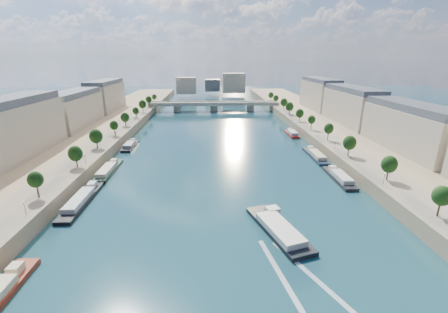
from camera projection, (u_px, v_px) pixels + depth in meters
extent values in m
plane|color=#0D283A|center=(218.00, 152.00, 149.12)|extent=(700.00, 700.00, 0.00)
cube|color=#9E8460|center=(70.00, 149.00, 145.06)|extent=(44.00, 520.00, 5.00)
cube|color=#9E8460|center=(360.00, 145.00, 151.61)|extent=(44.00, 520.00, 5.00)
cube|color=gray|center=(100.00, 143.00, 144.94)|extent=(14.00, 520.00, 0.10)
cube|color=gray|center=(331.00, 140.00, 150.12)|extent=(14.00, 520.00, 0.10)
cylinder|color=#382B1E|center=(40.00, 190.00, 89.46)|extent=(0.50, 0.50, 3.82)
ellipsoid|color=black|center=(37.00, 179.00, 88.33)|extent=(4.80, 4.80, 5.52)
cylinder|color=#382B1E|center=(74.00, 163.00, 112.21)|extent=(0.50, 0.50, 3.82)
ellipsoid|color=black|center=(73.00, 154.00, 111.08)|extent=(4.80, 4.80, 5.52)
cylinder|color=#382B1E|center=(97.00, 145.00, 134.96)|extent=(0.50, 0.50, 3.82)
ellipsoid|color=black|center=(96.00, 138.00, 133.83)|extent=(4.80, 4.80, 5.52)
cylinder|color=#382B1E|center=(113.00, 133.00, 157.71)|extent=(0.50, 0.50, 3.82)
ellipsoid|color=black|center=(112.00, 126.00, 156.58)|extent=(4.80, 4.80, 5.52)
cylinder|color=#382B1E|center=(125.00, 123.00, 180.46)|extent=(0.50, 0.50, 3.82)
ellipsoid|color=black|center=(124.00, 117.00, 179.33)|extent=(4.80, 4.80, 5.52)
cylinder|color=#382B1E|center=(134.00, 116.00, 203.21)|extent=(0.50, 0.50, 3.82)
ellipsoid|color=black|center=(134.00, 110.00, 202.07)|extent=(4.80, 4.80, 5.52)
cylinder|color=#382B1E|center=(142.00, 110.00, 225.96)|extent=(0.50, 0.50, 3.82)
ellipsoid|color=black|center=(142.00, 105.00, 224.82)|extent=(4.80, 4.80, 5.52)
cylinder|color=#382B1E|center=(148.00, 105.00, 248.70)|extent=(0.50, 0.50, 3.82)
ellipsoid|color=black|center=(148.00, 101.00, 247.57)|extent=(4.80, 4.80, 5.52)
cylinder|color=#382B1E|center=(153.00, 101.00, 271.45)|extent=(0.50, 0.50, 3.82)
ellipsoid|color=black|center=(153.00, 97.00, 270.32)|extent=(4.80, 4.80, 5.52)
cylinder|color=#382B1E|center=(433.00, 207.00, 79.30)|extent=(0.50, 0.50, 3.82)
ellipsoid|color=black|center=(436.00, 195.00, 78.17)|extent=(4.80, 4.80, 5.52)
cylinder|color=#382B1E|center=(383.00, 174.00, 102.05)|extent=(0.50, 0.50, 3.82)
ellipsoid|color=black|center=(385.00, 164.00, 100.92)|extent=(4.80, 4.80, 5.52)
cylinder|color=#382B1E|center=(351.00, 152.00, 124.80)|extent=(0.50, 0.50, 3.82)
ellipsoid|color=black|center=(352.00, 144.00, 123.67)|extent=(4.80, 4.80, 5.52)
cylinder|color=#382B1E|center=(329.00, 138.00, 147.55)|extent=(0.50, 0.50, 3.82)
ellipsoid|color=black|center=(330.00, 131.00, 146.42)|extent=(4.80, 4.80, 5.52)
cylinder|color=#382B1E|center=(313.00, 127.00, 170.30)|extent=(0.50, 0.50, 3.82)
ellipsoid|color=black|center=(314.00, 121.00, 169.16)|extent=(4.80, 4.80, 5.52)
cylinder|color=#382B1E|center=(301.00, 119.00, 193.05)|extent=(0.50, 0.50, 3.82)
ellipsoid|color=black|center=(301.00, 113.00, 191.91)|extent=(4.80, 4.80, 5.52)
cylinder|color=#382B1E|center=(291.00, 112.00, 215.79)|extent=(0.50, 0.50, 3.82)
ellipsoid|color=black|center=(292.00, 107.00, 214.66)|extent=(4.80, 4.80, 5.52)
cylinder|color=#382B1E|center=(283.00, 107.00, 238.54)|extent=(0.50, 0.50, 3.82)
ellipsoid|color=black|center=(284.00, 103.00, 237.41)|extent=(4.80, 4.80, 5.52)
cylinder|color=#382B1E|center=(277.00, 103.00, 261.29)|extent=(0.50, 0.50, 3.82)
ellipsoid|color=black|center=(277.00, 99.00, 260.16)|extent=(4.80, 4.80, 5.52)
cylinder|color=#382B1E|center=(271.00, 99.00, 284.04)|extent=(0.50, 0.50, 3.82)
ellipsoid|color=black|center=(272.00, 95.00, 282.91)|extent=(4.80, 4.80, 5.52)
cylinder|color=black|center=(25.00, 209.00, 78.18)|extent=(0.14, 0.14, 4.00)
sphere|color=#FFE5B2|center=(23.00, 202.00, 77.51)|extent=(0.36, 0.36, 0.36)
cylinder|color=black|center=(85.00, 159.00, 116.09)|extent=(0.14, 0.14, 4.00)
sphere|color=#FFE5B2|center=(84.00, 154.00, 115.43)|extent=(0.36, 0.36, 0.36)
cylinder|color=black|center=(116.00, 134.00, 154.00)|extent=(0.14, 0.14, 4.00)
sphere|color=#FFE5B2|center=(115.00, 130.00, 153.34)|extent=(0.36, 0.36, 0.36)
cylinder|color=black|center=(134.00, 119.00, 191.92)|extent=(0.14, 0.14, 4.00)
sphere|color=#FFE5B2|center=(134.00, 116.00, 191.26)|extent=(0.36, 0.36, 0.36)
cylinder|color=black|center=(146.00, 109.00, 229.83)|extent=(0.14, 0.14, 4.00)
sphere|color=#FFE5B2|center=(146.00, 106.00, 229.17)|extent=(0.36, 0.36, 0.36)
cylinder|color=black|center=(384.00, 179.00, 97.17)|extent=(0.14, 0.14, 4.00)
sphere|color=#FFE5B2|center=(385.00, 173.00, 96.51)|extent=(0.36, 0.36, 0.36)
cylinder|color=black|center=(335.00, 145.00, 135.09)|extent=(0.14, 0.14, 4.00)
sphere|color=#FFE5B2|center=(335.00, 141.00, 134.42)|extent=(0.36, 0.36, 0.36)
cylinder|color=black|center=(307.00, 126.00, 173.00)|extent=(0.14, 0.14, 4.00)
sphere|color=#FFE5B2|center=(308.00, 122.00, 172.34)|extent=(0.36, 0.36, 0.36)
cylinder|color=black|center=(290.00, 113.00, 210.91)|extent=(0.14, 0.14, 4.00)
sphere|color=#FFE5B2|center=(290.00, 110.00, 210.25)|extent=(0.36, 0.36, 0.36)
cylinder|color=black|center=(277.00, 105.00, 248.83)|extent=(0.14, 0.14, 4.00)
sphere|color=#FFE5B2|center=(277.00, 102.00, 248.16)|extent=(0.36, 0.36, 0.36)
cube|color=#C2B495|center=(15.00, 132.00, 124.41)|extent=(16.00, 52.00, 20.00)
cube|color=#474C54|center=(9.00, 104.00, 120.75)|extent=(14.72, 50.44, 3.20)
cube|color=#C2B495|center=(74.00, 109.00, 179.39)|extent=(16.00, 52.00, 20.00)
cube|color=#474C54|center=(71.00, 90.00, 175.73)|extent=(14.72, 50.44, 3.20)
cube|color=#C2B495|center=(106.00, 97.00, 234.36)|extent=(16.00, 52.00, 20.00)
cube|color=#474C54|center=(104.00, 82.00, 230.70)|extent=(14.72, 50.44, 3.20)
cube|color=#C2B495|center=(411.00, 128.00, 132.14)|extent=(16.00, 52.00, 20.00)
cube|color=#474C54|center=(416.00, 101.00, 128.49)|extent=(14.72, 50.44, 3.20)
cube|color=#C2B495|center=(352.00, 107.00, 187.12)|extent=(16.00, 52.00, 20.00)
cube|color=#474C54|center=(354.00, 88.00, 183.46)|extent=(14.72, 50.44, 3.20)
cube|color=#C2B495|center=(319.00, 96.00, 242.10)|extent=(16.00, 52.00, 20.00)
cube|color=#474C54|center=(321.00, 81.00, 238.44)|extent=(14.72, 50.44, 3.20)
cube|color=#C2B495|center=(186.00, 85.00, 342.39)|extent=(22.00, 18.00, 18.00)
cube|color=#C2B495|center=(234.00, 83.00, 353.74)|extent=(26.00, 20.00, 22.00)
cube|color=#474C54|center=(212.00, 85.00, 368.08)|extent=(18.00, 16.00, 14.00)
cube|color=#C1B79E|center=(214.00, 104.00, 259.72)|extent=(112.00, 11.00, 2.20)
cube|color=#C1B79E|center=(214.00, 103.00, 254.50)|extent=(112.00, 0.80, 0.90)
cube|color=#C1B79E|center=(214.00, 101.00, 263.98)|extent=(112.00, 0.80, 0.90)
cylinder|color=#C1B79E|center=(177.00, 108.00, 259.43)|extent=(6.40, 6.40, 5.00)
cylinder|color=#C1B79E|center=(214.00, 108.00, 260.88)|extent=(6.40, 6.40, 5.00)
cylinder|color=#C1B79E|center=(250.00, 108.00, 262.34)|extent=(6.40, 6.40, 5.00)
cube|color=#C1B79E|center=(154.00, 109.00, 258.52)|extent=(6.00, 12.00, 5.00)
cube|color=#C1B79E|center=(273.00, 108.00, 263.25)|extent=(6.00, 12.00, 5.00)
cube|color=black|center=(278.00, 230.00, 80.74)|extent=(14.56, 26.67, 1.83)
cube|color=silver|center=(280.00, 229.00, 78.25)|extent=(10.65, 17.70, 1.65)
cube|color=silver|center=(273.00, 210.00, 87.46)|extent=(4.41, 4.02, 1.80)
cube|color=silver|center=(280.00, 275.00, 64.58)|extent=(5.76, 25.81, 0.04)
cube|color=silver|center=(310.00, 274.00, 64.87)|extent=(11.73, 24.22, 0.04)
cube|color=beige|center=(15.00, 269.00, 63.40)|extent=(2.50, 2.82, 1.80)
cube|color=black|center=(83.00, 201.00, 97.17)|extent=(5.00, 29.54, 1.80)
cube|color=silver|center=(79.00, 200.00, 94.40)|extent=(4.10, 16.25, 1.60)
cube|color=silver|center=(92.00, 185.00, 105.01)|extent=(2.50, 3.55, 1.80)
cube|color=#183C27|center=(108.00, 172.00, 122.07)|extent=(5.00, 26.27, 1.80)
cube|color=beige|center=(106.00, 170.00, 119.54)|extent=(4.10, 14.45, 1.60)
cube|color=beige|center=(114.00, 161.00, 128.97)|extent=(2.50, 3.15, 1.80)
cube|color=black|center=(130.00, 147.00, 155.98)|extent=(5.00, 19.28, 1.80)
cube|color=gray|center=(129.00, 144.00, 153.98)|extent=(4.10, 10.60, 1.60)
cube|color=gray|center=(133.00, 141.00, 160.89)|extent=(2.50, 2.31, 1.80)
cube|color=#242426|center=(339.00, 179.00, 114.96)|extent=(5.00, 22.75, 1.80)
cube|color=silver|center=(342.00, 176.00, 112.70)|extent=(4.10, 12.51, 1.60)
cube|color=silver|center=(333.00, 168.00, 120.86)|extent=(2.50, 2.73, 1.80)
cube|color=#1C283D|center=(315.00, 157.00, 140.64)|extent=(5.00, 25.27, 1.80)
cube|color=#C0B090|center=(317.00, 154.00, 138.18)|extent=(4.10, 13.90, 1.60)
cube|color=#C0B090|center=(310.00, 148.00, 147.25)|extent=(2.50, 3.03, 1.80)
cube|color=maroon|center=(292.00, 135.00, 180.39)|extent=(5.00, 18.32, 1.80)
cube|color=#A5A8B1|center=(293.00, 132.00, 178.47)|extent=(4.10, 10.08, 1.60)
cube|color=#A5A8B1|center=(290.00, 130.00, 185.04)|extent=(2.50, 2.20, 1.80)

